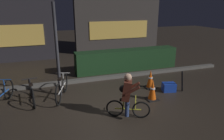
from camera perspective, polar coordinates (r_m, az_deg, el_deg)
The scene contains 14 objects.
ground_plane at distance 6.31m, azimuth 0.05°, elevation -9.57°, with size 40.00×40.00×0.00m, color #2D261E.
sidewalk_curb at distance 8.23m, azimuth -4.94°, elevation -2.50°, with size 12.00×0.24×0.12m, color #56544F.
hedge_row at distance 9.47m, azimuth 4.27°, elevation 2.89°, with size 4.80×0.70×0.96m, color #19381C.
storefront_left at distance 11.91m, azimuth -26.79°, elevation 13.08°, with size 4.52×0.54×4.65m.
storefront_right at distance 13.36m, azimuth 1.71°, elevation 15.88°, with size 5.56×0.54×4.97m.
street_post at distance 6.67m, azimuth -15.16°, elevation 5.02°, with size 0.10×0.10×3.00m, color #2D2D33.
parked_bike_leftmost at distance 6.97m, azimuth -28.68°, elevation -6.15°, with size 0.57×1.53×0.74m.
parked_bike_left_mid at distance 6.78m, azimuth -21.62°, elevation -5.91°, with size 0.46×1.52×0.70m.
parked_bike_center_left at distance 6.79m, azimuth -13.88°, elevation -4.85°, with size 0.58×1.61×0.77m.
traffic_cone_near at distance 6.60m, azimuth 11.29°, elevation -5.53°, with size 0.36×0.36×0.68m.
traffic_cone_far at distance 7.53m, azimuth 10.71°, elevation -2.54°, with size 0.36×0.36×0.68m.
blue_crate at distance 7.43m, azimuth 15.66°, elevation -4.65°, with size 0.44×0.32×0.30m, color #193DB7.
cyclist at distance 5.41m, azimuth 4.32°, elevation -7.11°, with size 1.09×0.66×1.25m.
closed_umbrella at distance 7.35m, azimuth 19.10°, elevation -3.09°, with size 0.05×0.05×0.85m, color black.
Camera 1 is at (-1.82, -5.31, 2.89)m, focal length 32.59 mm.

